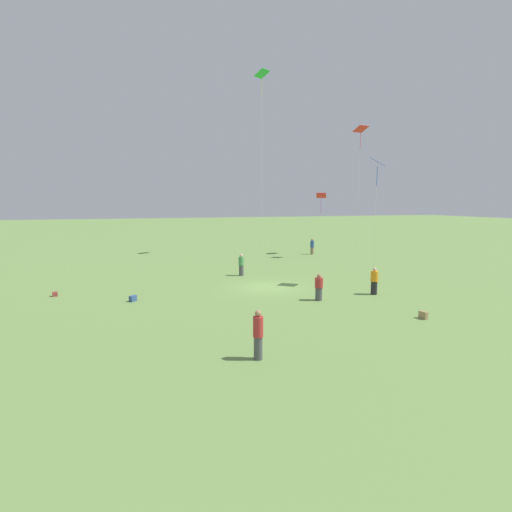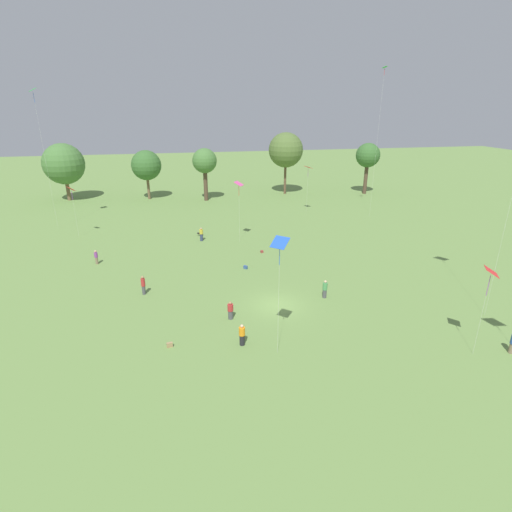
# 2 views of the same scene
# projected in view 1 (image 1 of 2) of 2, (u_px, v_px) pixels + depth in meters

# --- Properties ---
(ground_plane) EXTENTS (240.00, 240.00, 0.00)m
(ground_plane) POSITION_uv_depth(u_px,v_px,m) (268.00, 287.00, 26.56)
(ground_plane) COLOR #6B8E47
(person_0) EXTENTS (0.62, 0.62, 1.68)m
(person_0) POSITION_uv_depth(u_px,v_px,m) (374.00, 281.00, 24.40)
(person_0) COLOR #232328
(person_0) RESTS_ON ground_plane
(person_1) EXTENTS (0.57, 0.57, 1.71)m
(person_1) POSITION_uv_depth(u_px,v_px,m) (312.00, 247.00, 43.22)
(person_1) COLOR #847056
(person_1) RESTS_ON ground_plane
(person_2) EXTENTS (0.43, 0.43, 1.69)m
(person_2) POSITION_uv_depth(u_px,v_px,m) (241.00, 265.00, 30.65)
(person_2) COLOR #4C4C51
(person_2) RESTS_ON ground_plane
(person_4) EXTENTS (0.66, 0.66, 1.56)m
(person_4) POSITION_uv_depth(u_px,v_px,m) (319.00, 288.00, 22.94)
(person_4) COLOR #4C4C51
(person_4) RESTS_ON ground_plane
(person_5) EXTENTS (0.48, 0.48, 1.82)m
(person_5) POSITION_uv_depth(u_px,v_px,m) (258.00, 335.00, 14.28)
(person_5) COLOR #4C4C51
(person_5) RESTS_ON ground_plane
(kite_1) EXTENTS (1.21, 1.25, 6.54)m
(kite_1) POSITION_uv_depth(u_px,v_px,m) (321.00, 197.00, 39.84)
(kite_1) COLOR red
(kite_1) RESTS_ON ground_plane
(kite_3) EXTENTS (1.37, 1.45, 13.51)m
(kite_3) POSITION_uv_depth(u_px,v_px,m) (361.00, 132.00, 41.88)
(kite_3) COLOR red
(kite_3) RESTS_ON ground_plane
(kite_4) EXTENTS (1.69, 1.72, 19.12)m
(kite_4) POSITION_uv_depth(u_px,v_px,m) (262.00, 80.00, 41.32)
(kite_4) COLOR green
(kite_4) RESTS_ON ground_plane
(kite_5) EXTENTS (1.35, 1.34, 8.51)m
(kite_5) POSITION_uv_depth(u_px,v_px,m) (377.00, 165.00, 26.03)
(kite_5) COLOR blue
(kite_5) RESTS_ON ground_plane
(picnic_bag_0) EXTENTS (0.46, 0.25, 0.37)m
(picnic_bag_0) POSITION_uv_depth(u_px,v_px,m) (423.00, 315.00, 19.38)
(picnic_bag_0) COLOR #A58459
(picnic_bag_0) RESTS_ON ground_plane
(picnic_bag_1) EXTENTS (0.46, 0.46, 0.33)m
(picnic_bag_1) POSITION_uv_depth(u_px,v_px,m) (133.00, 298.00, 22.76)
(picnic_bag_1) COLOR #33518C
(picnic_bag_1) RESTS_ON ground_plane
(picnic_bag_2) EXTENTS (0.34, 0.33, 0.27)m
(picnic_bag_2) POSITION_uv_depth(u_px,v_px,m) (55.00, 294.00, 24.00)
(picnic_bag_2) COLOR #933833
(picnic_bag_2) RESTS_ON ground_plane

